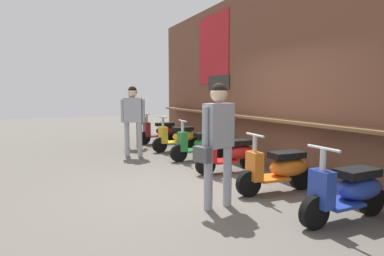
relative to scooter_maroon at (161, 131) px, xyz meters
The scene contains 11 objects.
ground_plane 4.92m from the scooter_maroon, 12.75° to the right, with size 34.69×34.69×0.00m, color #605B54.
market_stall_facade 5.10m from the scooter_maroon, 11.10° to the left, with size 12.39×0.61×3.87m.
scooter_maroon is the anchor object (origin of this frame).
scooter_yellow 1.41m from the scooter_maroon, ahead, with size 0.50×1.40×0.97m.
scooter_green 2.78m from the scooter_maroon, ahead, with size 0.48×1.40×0.97m.
scooter_red 4.09m from the scooter_maroon, ahead, with size 0.46×1.40×0.97m.
scooter_orange 5.51m from the scooter_maroon, ahead, with size 0.49×1.40×0.97m.
scooter_blue 6.77m from the scooter_maroon, ahead, with size 0.46×1.40×0.97m.
shopper_with_handbag 5.85m from the scooter_maroon, 12.45° to the right, with size 0.40×0.67×1.72m.
shopper_browsing 2.25m from the scooter_maroon, 39.01° to the right, with size 0.34×0.56×1.75m.
shopper_passing 1.26m from the scooter_maroon, 68.66° to the right, with size 0.33×0.67×1.70m.
Camera 1 is at (4.58, -2.32, 1.58)m, focal length 29.62 mm.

